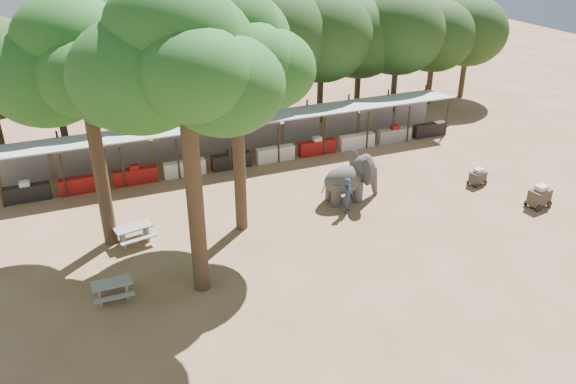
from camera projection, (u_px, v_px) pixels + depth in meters
name	position (u px, v px, depth m)	size (l,w,h in m)	color
ground	(356.00, 281.00, 23.20)	(100.00, 100.00, 0.00)	brown
vendor_stalls	(248.00, 141.00, 34.12)	(28.00, 2.99, 2.80)	#A4A6AD
yard_tree_left	(79.00, 65.00, 22.37)	(7.10, 6.90, 11.02)	#332316
yard_tree_center	(178.00, 61.00, 18.80)	(7.10, 6.90, 12.04)	#332316
yard_tree_back	(230.00, 49.00, 23.42)	(7.10, 6.90, 11.36)	#332316
backdrop_trees	(221.00, 52.00, 36.43)	(46.46, 5.95, 8.33)	#332316
elephant	(351.00, 178.00, 29.23)	(3.20, 2.47, 2.47)	#3B3939
handler	(348.00, 195.00, 28.12)	(0.68, 0.45, 1.88)	#26384C
picnic_table_near	(112.00, 288.00, 21.96)	(1.53, 1.38, 0.77)	gray
picnic_table_far	(134.00, 232.00, 25.69)	(1.92, 1.79, 0.83)	gray
cart_front	(539.00, 196.00, 28.79)	(1.35, 1.00, 1.20)	#322923
cart_back	(478.00, 177.00, 31.16)	(1.12, 0.86, 0.98)	#322923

